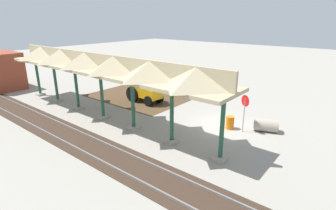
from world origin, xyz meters
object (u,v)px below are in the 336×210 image
brick_utility_building (1,71)px  stop_sign (245,106)px  traffic_barrel (230,122)px  backhoe (144,88)px  concrete_pipe (266,125)px

brick_utility_building → stop_sign: bearing=-167.5°
traffic_barrel → stop_sign: bearing=-175.2°
backhoe → concrete_pipe: 11.01m
stop_sign → brick_utility_building: size_ratio=0.57×
traffic_barrel → concrete_pipe: bearing=-151.5°
backhoe → concrete_pipe: backhoe is taller
concrete_pipe → brick_utility_building: size_ratio=0.38×
stop_sign → backhoe: bearing=-4.1°
backhoe → traffic_barrel: backhoe is taller
concrete_pipe → backhoe: bearing=1.8°
stop_sign → brick_utility_building: 25.54m
backhoe → concrete_pipe: (-10.97, -0.35, -0.85)m
stop_sign → backhoe: (9.80, -0.70, -0.57)m
brick_utility_building → concrete_pipe: bearing=-165.9°
concrete_pipe → brick_utility_building: 26.97m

